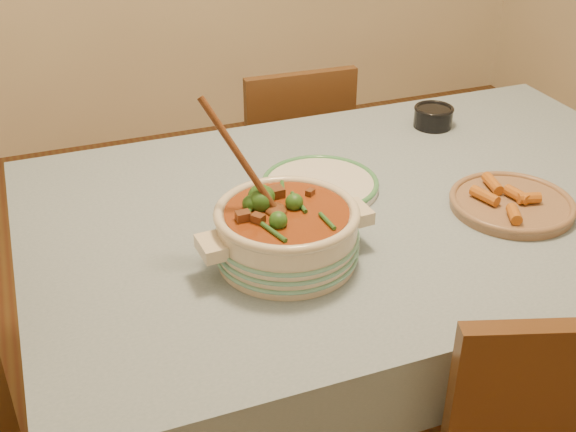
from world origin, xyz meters
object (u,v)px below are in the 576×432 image
object	(u,v)px
dining_table	(373,232)
condiment_bowl	(433,116)
stew_casserole	(287,229)
fried_plate	(512,201)
white_plate	(320,184)
chair_far	(291,159)

from	to	relation	value
dining_table	condiment_bowl	size ratio (longest dim) A/B	11.27
stew_casserole	fried_plate	size ratio (longest dim) A/B	1.17
dining_table	white_plate	distance (m)	0.18
dining_table	stew_casserole	bearing A→B (deg)	-151.13
stew_casserole	white_plate	size ratio (longest dim) A/B	1.07
condiment_bowl	fried_plate	xyz separation A→B (m)	(-0.07, -0.49, -0.01)
dining_table	fried_plate	world-z (taller)	fried_plate
fried_plate	chair_far	size ratio (longest dim) A/B	0.40
stew_casserole	white_plate	bearing A→B (deg)	54.33
dining_table	white_plate	xyz separation A→B (m)	(-0.10, 0.10, 0.11)
condiment_bowl	dining_table	bearing A→B (deg)	-136.62
dining_table	white_plate	size ratio (longest dim) A/B	4.68
white_plate	fried_plate	xyz separation A→B (m)	(0.39, -0.25, 0.01)
white_plate	fried_plate	world-z (taller)	fried_plate
stew_casserole	condiment_bowl	bearing A→B (deg)	37.54
dining_table	fried_plate	distance (m)	0.34
dining_table	condiment_bowl	xyz separation A→B (m)	(0.36, 0.34, 0.13)
condiment_bowl	fried_plate	bearing A→B (deg)	-98.67
stew_casserole	chair_far	size ratio (longest dim) A/B	0.47
condiment_bowl	chair_far	distance (m)	0.64
chair_far	white_plate	bearing A→B (deg)	76.52
white_plate	chair_far	distance (m)	0.81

